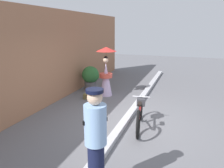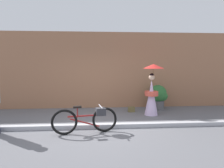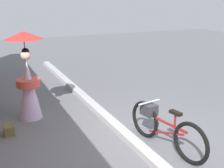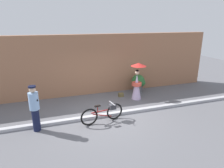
% 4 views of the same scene
% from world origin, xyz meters
% --- Properties ---
extents(ground_plane, '(30.00, 30.00, 0.00)m').
position_xyz_m(ground_plane, '(0.00, 0.00, 0.00)').
color(ground_plane, slate).
extents(sidewalk_curb, '(14.00, 0.20, 0.12)m').
position_xyz_m(sidewalk_curb, '(0.00, 0.00, 0.06)').
color(sidewalk_curb, '#B2B2B7').
rests_on(sidewalk_curb, ground_plane).
extents(bicycle_near_officer, '(1.75, 0.48, 0.76)m').
position_xyz_m(bicycle_near_officer, '(-0.22, -0.42, 0.39)').
color(bicycle_near_officer, black).
rests_on(bicycle_near_officer, ground_plane).
extents(person_with_parasol, '(0.76, 0.76, 1.85)m').
position_xyz_m(person_with_parasol, '(2.04, 1.42, 0.91)').
color(person_with_parasol, silver).
rests_on(person_with_parasol, ground_plane).
extents(backpack_on_pavement, '(0.25, 0.18, 0.19)m').
position_xyz_m(backpack_on_pavement, '(1.39, 1.93, 0.10)').
color(backpack_on_pavement, brown).
rests_on(backpack_on_pavement, ground_plane).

